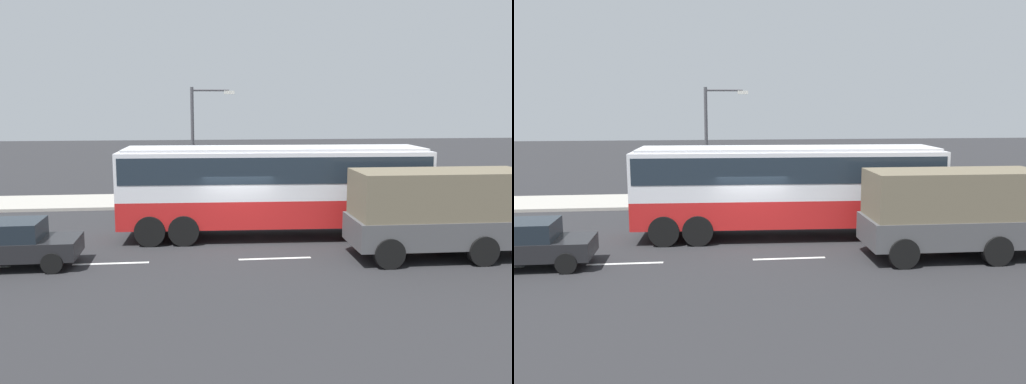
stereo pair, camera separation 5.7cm
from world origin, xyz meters
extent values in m
plane|color=#28282B|center=(0.00, 0.00, 0.00)|extent=(120.00, 120.00, 0.00)
cube|color=#A8A399|center=(0.00, 8.84, 0.07)|extent=(80.00, 4.00, 0.15)
cube|color=white|center=(-4.22, -2.24, 0.00)|extent=(2.40, 0.16, 0.01)
cube|color=white|center=(1.07, -2.24, 0.00)|extent=(2.40, 0.16, 0.01)
cube|color=red|center=(1.48, 0.83, 1.06)|extent=(11.63, 2.93, 1.02)
cube|color=silver|center=(1.48, 0.83, 2.44)|extent=(11.63, 2.93, 1.74)
cube|color=#1E2833|center=(1.48, 0.83, 2.69)|extent=(11.40, 2.95, 0.96)
cube|color=#1E2833|center=(7.19, 0.61, 2.53)|extent=(0.21, 2.30, 1.39)
cube|color=silver|center=(1.48, 0.83, 3.37)|extent=(11.16, 2.76, 0.12)
cylinder|color=black|center=(5.69, 1.87, 0.55)|extent=(1.11, 0.34, 1.10)
cylinder|color=black|center=(5.60, -0.53, 0.55)|extent=(1.11, 0.34, 1.10)
cylinder|color=black|center=(-1.85, 2.15, 0.55)|extent=(1.11, 0.34, 1.10)
cylinder|color=black|center=(-1.94, -0.24, 0.55)|extent=(1.11, 0.34, 1.10)
cylinder|color=black|center=(-3.05, 2.20, 0.55)|extent=(1.11, 0.34, 1.10)
cylinder|color=black|center=(-3.14, -0.20, 0.55)|extent=(1.11, 0.34, 1.10)
cube|color=#4C4C4F|center=(6.48, -2.64, 0.93)|extent=(5.93, 2.35, 0.90)
cube|color=#6B604C|center=(6.48, -2.64, 2.14)|extent=(5.69, 2.25, 1.52)
cylinder|color=black|center=(7.47, -1.54, 0.48)|extent=(0.96, 0.29, 0.96)
cylinder|color=black|center=(7.45, -3.75, 0.48)|extent=(0.96, 0.29, 0.96)
cylinder|color=black|center=(4.44, -1.52, 0.48)|extent=(0.96, 0.29, 0.96)
cylinder|color=black|center=(4.42, -3.72, 0.48)|extent=(0.96, 0.29, 0.96)
cube|color=black|center=(-7.28, -2.30, 0.61)|extent=(4.28, 1.81, 0.57)
cube|color=black|center=(-7.42, -2.30, 1.18)|extent=(2.36, 1.64, 0.58)
cylinder|color=black|center=(-5.82, -1.44, 0.32)|extent=(0.64, 0.21, 0.64)
cylinder|color=black|center=(-5.80, -3.11, 0.32)|extent=(0.64, 0.21, 0.64)
cylinder|color=#38334C|center=(8.32, 8.46, 0.53)|extent=(0.14, 0.14, 0.77)
cylinder|color=#38334C|center=(8.46, 8.53, 0.53)|extent=(0.14, 0.14, 0.77)
cylinder|color=#338C4C|center=(8.39, 8.50, 1.21)|extent=(0.32, 0.32, 0.58)
sphere|color=brown|center=(8.39, 8.50, 1.60)|extent=(0.21, 0.21, 0.21)
cylinder|color=#47474C|center=(-1.62, 7.09, 3.00)|extent=(0.16, 0.16, 5.69)
cylinder|color=#47474C|center=(-0.72, 7.09, 5.69)|extent=(1.78, 0.10, 0.10)
cube|color=silver|center=(0.17, 7.09, 5.59)|extent=(0.50, 0.24, 0.16)
camera|label=1|loc=(-1.42, -19.45, 5.01)|focal=38.28mm
camera|label=2|loc=(-1.48, -19.44, 5.01)|focal=38.28mm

